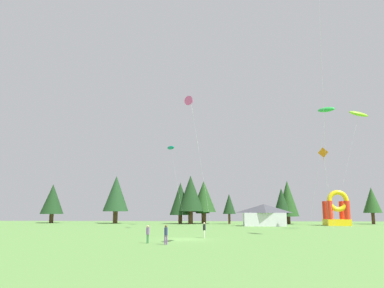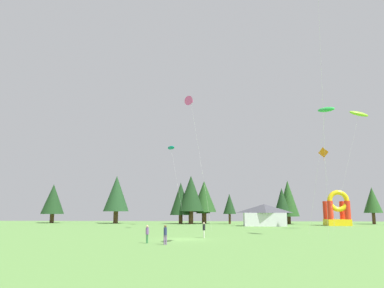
% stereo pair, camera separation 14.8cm
% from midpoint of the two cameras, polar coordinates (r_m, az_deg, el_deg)
% --- Properties ---
extents(ground_plane, '(120.00, 120.00, 0.00)m').
position_cam_midpoint_polar(ground_plane, '(39.31, -1.35, -14.15)').
color(ground_plane, '#5B8C42').
extents(kite_green_parafoil, '(2.75, 5.69, 15.09)m').
position_cam_midpoint_polar(kite_green_parafoil, '(46.98, 19.42, 4.88)').
color(kite_green_parafoil, green).
rests_on(kite_green_parafoil, ground_plane).
extents(kite_pink_delta, '(4.06, 2.67, 20.18)m').
position_cam_midpoint_polar(kite_pink_delta, '(58.77, -0.26, 6.43)').
color(kite_pink_delta, '#EA599E').
rests_on(kite_pink_delta, ground_plane).
extents(kite_teal_parafoil, '(4.34, 6.94, 15.24)m').
position_cam_midpoint_polar(kite_teal_parafoil, '(73.97, -3.27, -0.57)').
color(kite_teal_parafoil, '#0C7F7A').
rests_on(kite_teal_parafoil, ground_plane).
extents(kite_orange_diamond, '(1.30, 2.67, 12.98)m').
position_cam_midpoint_polar(kite_orange_diamond, '(67.54, 19.08, -1.31)').
color(kite_orange_diamond, orange).
rests_on(kite_orange_diamond, ground_plane).
extents(kite_lime_parafoil, '(6.79, 1.87, 17.93)m').
position_cam_midpoint_polar(kite_lime_parafoil, '(62.66, 23.68, 4.14)').
color(kite_lime_parafoil, '#8CD826').
rests_on(kite_lime_parafoil, ground_plane).
extents(person_far_side, '(0.37, 0.37, 1.66)m').
position_cam_midpoint_polar(person_far_side, '(33.66, -4.07, -13.18)').
color(person_far_side, '#724C8C').
rests_on(person_far_side, ground_plane).
extents(person_left_edge, '(0.30, 0.30, 1.63)m').
position_cam_midpoint_polar(person_left_edge, '(41.38, 1.75, -12.58)').
color(person_left_edge, silver).
rests_on(person_left_edge, ground_plane).
extents(person_midfield, '(0.35, 0.35, 1.59)m').
position_cam_midpoint_polar(person_midfield, '(35.12, -6.79, -13.06)').
color(person_midfield, '#33723F').
rests_on(person_midfield, ground_plane).
extents(inflatable_orange_dome, '(4.20, 3.87, 6.53)m').
position_cam_midpoint_polar(inflatable_orange_dome, '(76.88, 20.88, -9.56)').
color(inflatable_orange_dome, yellow).
rests_on(inflatable_orange_dome, ground_plane).
extents(festival_tent, '(7.43, 3.57, 3.94)m').
position_cam_midpoint_polar(festival_tent, '(71.41, 10.72, -10.44)').
color(festival_tent, silver).
rests_on(festival_tent, ground_plane).
extents(tree_row_0, '(5.05, 5.05, 8.59)m').
position_cam_midpoint_polar(tree_row_0, '(91.62, -20.26, -7.78)').
color(tree_row_0, '#4C331E').
rests_on(tree_row_0, ground_plane).
extents(tree_row_1, '(5.50, 5.50, 10.25)m').
position_cam_midpoint_polar(tree_row_1, '(85.13, -11.39, -7.33)').
color(tree_row_1, '#4C331E').
rests_on(tree_row_1, ground_plane).
extents(tree_row_2, '(4.50, 4.50, 8.66)m').
position_cam_midpoint_polar(tree_row_2, '(81.32, -1.81, -8.22)').
color(tree_row_2, '#4C331E').
rests_on(tree_row_2, ground_plane).
extents(tree_row_3, '(5.39, 5.39, 10.06)m').
position_cam_midpoint_polar(tree_row_3, '(80.57, -0.27, -7.45)').
color(tree_row_3, '#4C331E').
rests_on(tree_row_3, ground_plane).
extents(tree_row_4, '(3.04, 3.04, 6.80)m').
position_cam_midpoint_polar(tree_row_4, '(82.73, 1.57, -8.79)').
color(tree_row_4, '#4C331E').
rests_on(tree_row_4, ground_plane).
extents(tree_row_5, '(5.23, 5.23, 9.11)m').
position_cam_midpoint_polar(tree_row_5, '(83.05, 1.73, -7.90)').
color(tree_row_5, '#4C331E').
rests_on(tree_row_5, ground_plane).
extents(tree_row_6, '(2.67, 2.67, 6.20)m').
position_cam_midpoint_polar(tree_row_6, '(80.51, 5.55, -8.97)').
color(tree_row_6, '#4C331E').
rests_on(tree_row_6, ground_plane).
extents(tree_row_7, '(3.04, 3.04, 7.33)m').
position_cam_midpoint_polar(tree_row_7, '(80.59, 13.25, -8.22)').
color(tree_row_7, '#4C331E').
rests_on(tree_row_7, ground_plane).
extents(tree_row_8, '(4.43, 4.43, 8.95)m').
position_cam_midpoint_polar(tree_row_8, '(82.16, 14.11, -7.94)').
color(tree_row_8, '#4C331E').
rests_on(tree_row_8, ground_plane).
extents(tree_row_9, '(3.67, 3.67, 7.53)m').
position_cam_midpoint_polar(tree_row_9, '(87.24, 25.35, -7.63)').
color(tree_row_9, '#4C331E').
rests_on(tree_row_9, ground_plane).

